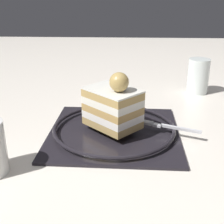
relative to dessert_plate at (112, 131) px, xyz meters
The scene contains 5 objects.
ground_plane 0.02m from the dessert_plate, 167.31° to the right, with size 2.40×2.40×0.00m, color silver.
dessert_plate is the anchor object (origin of this frame).
cake_slice 0.05m from the dessert_plate, 41.57° to the right, with size 0.12×0.12×0.11m.
fork 0.10m from the dessert_plate, behind, with size 0.11×0.05×0.00m.
drink_glass_far 0.34m from the dessert_plate, 128.74° to the right, with size 0.06×0.06×0.09m.
Camera 1 is at (-0.00, 0.53, 0.27)m, focal length 49.30 mm.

